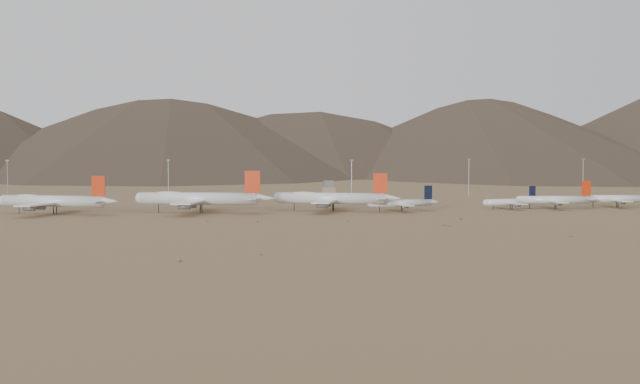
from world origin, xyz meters
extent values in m
plane|color=olive|center=(0.00, 0.00, 0.00)|extent=(3000.00, 3000.00, 0.00)
cylinder|color=silver|center=(-124.17, 28.43, 6.61)|extent=(52.54, 25.31, 5.61)
sphere|color=silver|center=(-149.40, 38.48, 6.61)|extent=(5.50, 5.50, 5.50)
cone|color=silver|center=(-95.91, 17.18, 7.03)|extent=(10.95, 8.31, 5.05)
cube|color=silver|center=(-125.18, 28.84, 5.77)|extent=(26.49, 49.47, 0.70)
cube|color=silver|center=(-99.94, 18.79, 7.17)|extent=(11.54, 19.39, 0.34)
cube|color=red|center=(-100.95, 19.19, 14.39)|extent=(6.75, 3.08, 9.96)
cylinder|color=black|center=(-141.83, 35.47, 1.90)|extent=(0.36, 0.36, 3.80)
cylinder|color=black|center=(-122.64, 29.34, 1.90)|extent=(0.45, 0.45, 3.80)
cylinder|color=black|center=(-123.68, 26.73, 1.90)|extent=(0.45, 0.45, 3.80)
ellipsoid|color=silver|center=(-137.29, 33.66, 8.15)|extent=(17.71, 10.34, 3.37)
cylinder|color=slate|center=(-121.49, 38.09, 4.38)|extent=(5.98, 4.36, 2.53)
cylinder|color=slate|center=(-128.86, 19.59, 4.38)|extent=(5.98, 4.36, 2.53)
cylinder|color=slate|center=(-118.18, 46.41, 4.38)|extent=(5.98, 4.36, 2.53)
cylinder|color=slate|center=(-132.18, 11.26, 4.38)|extent=(5.98, 4.36, 2.53)
cylinder|color=silver|center=(-52.42, 25.41, 7.35)|extent=(59.83, 22.54, 6.24)
sphere|color=silver|center=(-81.48, 33.68, 7.35)|extent=(6.12, 6.12, 6.12)
cone|color=silver|center=(-19.87, 16.16, 7.82)|extent=(12.00, 8.38, 5.62)
cube|color=silver|center=(-53.58, 25.74, 6.42)|extent=(24.45, 55.93, 0.78)
cube|color=silver|center=(-24.52, 17.48, 7.98)|extent=(10.99, 21.73, 0.37)
cube|color=red|center=(-25.68, 17.81, 16.01)|extent=(7.71, 2.69, 11.08)
cylinder|color=black|center=(-72.76, 31.20, 2.12)|extent=(0.40, 0.40, 4.23)
cylinder|color=black|center=(-50.83, 26.59, 2.12)|extent=(0.50, 0.50, 4.23)
cylinder|color=black|center=(-51.68, 23.58, 2.12)|extent=(0.50, 0.50, 4.23)
ellipsoid|color=silver|center=(-67.53, 29.71, 9.07)|extent=(19.88, 9.79, 3.75)
cylinder|color=slate|center=(-50.55, 36.40, 4.87)|extent=(6.58, 4.36, 2.81)
cylinder|color=slate|center=(-56.61, 15.09, 4.87)|extent=(6.58, 4.36, 2.81)
cylinder|color=slate|center=(-47.83, 45.99, 4.87)|extent=(6.58, 4.36, 2.81)
cylinder|color=slate|center=(-59.34, 5.50, 4.87)|extent=(6.58, 4.36, 2.81)
cylinder|color=silver|center=(15.73, 25.96, 6.82)|extent=(54.82, 23.98, 5.79)
sphere|color=silver|center=(-10.73, 35.21, 6.82)|extent=(5.68, 5.68, 5.68)
cone|color=silver|center=(45.35, 15.59, 7.25)|extent=(11.24, 8.25, 5.21)
cube|color=silver|center=(14.67, 26.33, 5.95)|extent=(25.43, 51.46, 0.72)
cube|color=silver|center=(41.12, 17.07, 7.40)|extent=(11.21, 20.10, 0.35)
cube|color=red|center=(40.06, 17.44, 14.85)|extent=(7.05, 2.90, 10.28)
cylinder|color=black|center=(-2.79, 32.44, 1.96)|extent=(0.37, 0.37, 3.92)
cylinder|color=black|center=(17.26, 26.95, 1.96)|extent=(0.47, 0.47, 3.92)
cylinder|color=black|center=(16.31, 24.22, 1.96)|extent=(0.47, 0.47, 3.92)
ellipsoid|color=silver|center=(1.97, 30.77, 8.41)|extent=(18.36, 10.02, 3.48)
cylinder|color=slate|center=(18.06, 36.03, 4.52)|extent=(6.15, 4.31, 2.61)
cylinder|color=slate|center=(11.27, 16.63, 4.52)|extent=(6.15, 4.31, 2.61)
cylinder|color=slate|center=(21.12, 44.76, 4.52)|extent=(6.15, 4.31, 2.61)
cylinder|color=slate|center=(8.22, 7.90, 4.52)|extent=(6.15, 4.31, 2.61)
cylinder|color=silver|center=(51.91, 21.22, 4.29)|extent=(33.58, 7.28, 3.62)
sphere|color=silver|center=(35.32, 19.39, 4.29)|extent=(3.55, 3.55, 3.55)
cone|color=silver|center=(70.49, 23.28, 4.56)|extent=(6.33, 3.90, 3.26)
cube|color=silver|center=(51.25, 21.15, 3.75)|extent=(8.46, 29.03, 0.45)
cube|color=silver|center=(67.84, 22.99, 4.66)|extent=(4.18, 11.14, 0.22)
cube|color=black|center=(67.18, 22.91, 9.68)|extent=(4.35, 0.80, 7.15)
cylinder|color=black|center=(40.30, 19.94, 1.24)|extent=(0.38, 0.38, 2.48)
cylinder|color=black|center=(52.47, 22.20, 1.24)|extent=(0.48, 0.48, 2.48)
cylinder|color=black|center=(52.67, 20.40, 1.24)|extent=(0.48, 0.48, 2.48)
cylinder|color=slate|center=(50.37, 29.11, 2.85)|extent=(3.50, 1.99, 1.63)
cylinder|color=slate|center=(52.13, 13.19, 2.85)|extent=(3.50, 1.99, 1.63)
cylinder|color=silver|center=(113.57, 25.03, 3.98)|extent=(30.94, 10.30, 3.36)
sphere|color=silver|center=(98.48, 21.52, 3.98)|extent=(3.30, 3.30, 3.30)
cone|color=silver|center=(130.46, 28.96, 4.24)|extent=(6.12, 4.21, 3.03)
cube|color=silver|center=(112.96, 24.89, 3.48)|extent=(10.85, 26.99, 0.42)
cube|color=silver|center=(128.05, 28.40, 4.32)|extent=(5.00, 10.46, 0.20)
cube|color=black|center=(127.45, 28.26, 8.98)|extent=(3.99, 1.21, 6.64)
cylinder|color=black|center=(103.00, 22.57, 1.15)|extent=(0.35, 0.35, 2.30)
cylinder|color=black|center=(113.98, 25.99, 1.15)|extent=(0.44, 0.44, 2.30)
cylinder|color=black|center=(114.36, 24.35, 1.15)|extent=(0.44, 0.44, 2.30)
cylinder|color=slate|center=(111.28, 32.13, 2.65)|extent=(3.36, 2.18, 1.51)
cylinder|color=slate|center=(114.65, 17.65, 2.65)|extent=(3.36, 2.18, 1.51)
cylinder|color=silver|center=(138.51, 24.83, 4.91)|extent=(38.38, 8.55, 4.14)
sphere|color=silver|center=(119.56, 27.05, 4.91)|extent=(4.06, 4.06, 4.06)
cone|color=silver|center=(159.73, 22.34, 5.22)|extent=(7.26, 4.50, 3.73)
cube|color=silver|center=(137.75, 24.92, 4.28)|extent=(9.87, 33.20, 0.52)
cube|color=silver|center=(156.70, 22.70, 5.32)|extent=(4.86, 12.74, 0.25)
cube|color=red|center=(155.94, 22.79, 11.07)|extent=(4.97, 0.95, 8.18)
cylinder|color=black|center=(125.24, 26.38, 1.42)|extent=(0.44, 0.44, 2.83)
cylinder|color=black|center=(139.39, 25.77, 1.42)|extent=(0.55, 0.55, 2.83)
cylinder|color=black|center=(139.15, 23.71, 1.42)|extent=(0.55, 0.55, 2.83)
cylinder|color=slate|center=(138.81, 34.01, 3.26)|extent=(4.01, 2.30, 1.86)
cylinder|color=slate|center=(136.68, 15.82, 3.26)|extent=(4.01, 2.30, 1.86)
cylinder|color=silver|center=(177.00, 29.03, 4.83)|extent=(37.77, 7.31, 4.08)
sphere|color=silver|center=(158.29, 30.65, 4.83)|extent=(4.00, 4.00, 4.00)
cube|color=silver|center=(176.25, 29.09, 4.22)|extent=(8.77, 32.59, 0.51)
cylinder|color=black|center=(163.90, 30.17, 1.39)|extent=(0.43, 0.43, 2.79)
cylinder|color=black|center=(177.83, 29.98, 1.39)|extent=(0.54, 0.54, 2.79)
cylinder|color=black|center=(177.66, 27.95, 1.39)|extent=(0.54, 0.54, 2.79)
cylinder|color=slate|center=(177.03, 38.07, 3.21)|extent=(3.90, 2.15, 1.83)
cylinder|color=slate|center=(175.47, 20.11, 3.21)|extent=(3.90, 2.15, 1.83)
cube|color=gray|center=(30.00, 120.00, 4.00)|extent=(8.00, 8.00, 8.00)
cube|color=slate|center=(30.00, 120.00, 10.00)|extent=(6.00, 6.00, 4.00)
cylinder|color=gray|center=(-167.57, 128.04, 12.50)|extent=(0.50, 0.50, 25.00)
cube|color=gray|center=(-167.57, 128.04, 25.30)|extent=(2.00, 0.60, 0.80)
cylinder|color=gray|center=(-70.84, 126.15, 12.50)|extent=(0.50, 0.50, 25.00)
cube|color=gray|center=(-70.84, 126.15, 25.30)|extent=(2.00, 0.60, 0.80)
cylinder|color=gray|center=(42.07, 104.77, 12.50)|extent=(0.50, 0.50, 25.00)
cube|color=gray|center=(42.07, 104.77, 25.30)|extent=(2.00, 0.60, 0.80)
cylinder|color=gray|center=(127.96, 132.85, 12.50)|extent=(0.50, 0.50, 25.00)
cube|color=gray|center=(127.96, 132.85, 25.30)|extent=(2.00, 0.60, 0.80)
cylinder|color=gray|center=(205.50, 123.96, 12.50)|extent=(0.50, 0.50, 25.00)
cube|color=gray|center=(205.50, 123.96, 25.30)|extent=(2.00, 0.60, 0.80)
ellipsoid|color=olive|center=(84.37, -105.40, 0.35)|extent=(0.92, 0.92, 0.70)
ellipsoid|color=olive|center=(-26.78, -29.12, 0.41)|extent=(0.91, 0.91, 0.82)
ellipsoid|color=olive|center=(51.79, -59.52, 0.34)|extent=(0.80, 0.80, 0.68)
ellipsoid|color=olive|center=(13.38, -32.75, 0.26)|extent=(1.02, 1.02, 0.51)
ellipsoid|color=olive|center=(-58.60, -148.72, 0.40)|extent=(1.03, 1.03, 0.80)
ellipsoid|color=olive|center=(67.29, -29.56, 0.36)|extent=(1.07, 1.07, 0.73)
ellipsoid|color=olive|center=(50.76, -56.62, 0.43)|extent=(1.06, 1.06, 0.86)
ellipsoid|color=olive|center=(-49.00, -24.37, 0.22)|extent=(0.66, 0.66, 0.45)
ellipsoid|color=olive|center=(-33.95, -137.96, 0.27)|extent=(0.72, 0.72, 0.53)
camera|label=1|loc=(-53.65, -384.37, 33.39)|focal=45.00mm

